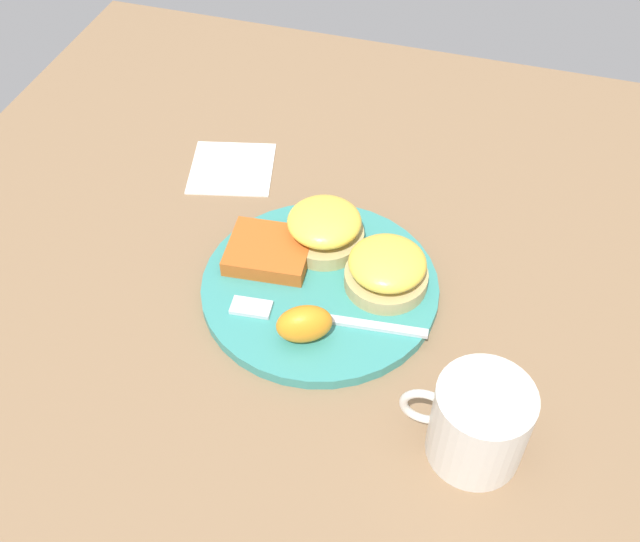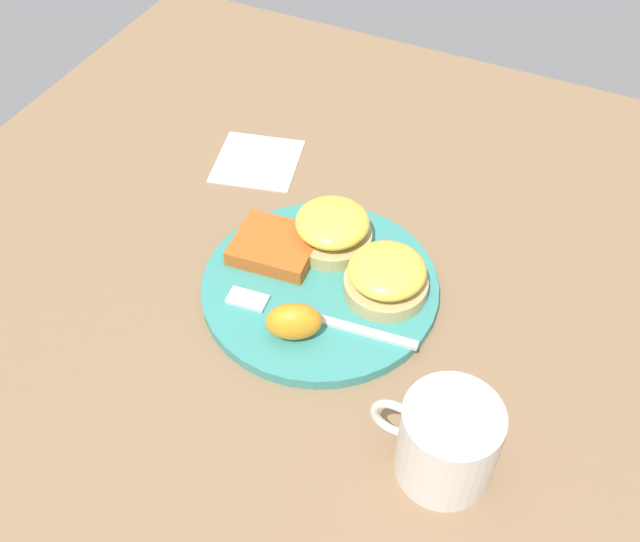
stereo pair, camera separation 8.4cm
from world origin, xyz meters
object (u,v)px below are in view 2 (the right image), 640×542
hashbrown_patty (275,246)px  sandwich_benedict_left (386,276)px  sandwich_benedict_right (332,229)px  orange_wedge (294,322)px  cup (447,442)px  fork (308,316)px

hashbrown_patty → sandwich_benedict_left: bearing=179.0°
sandwich_benedict_left → sandwich_benedict_right: size_ratio=1.00×
sandwich_benedict_right → hashbrown_patty: (0.06, 0.04, -0.01)m
orange_wedge → cup: size_ratio=0.49×
sandwich_benedict_left → hashbrown_patty: bearing=-1.0°
sandwich_benedict_left → orange_wedge: bearing=56.5°
orange_wedge → cup: bearing=159.1°
fork → cup: 0.22m
sandwich_benedict_left → hashbrown_patty: sandwich_benedict_left is taller
orange_wedge → cup: cup is taller
sandwich_benedict_right → cup: 0.30m
sandwich_benedict_right → hashbrown_patty: sandwich_benedict_right is taller
sandwich_benedict_left → sandwich_benedict_right: (0.09, -0.04, 0.00)m
orange_wedge → fork: size_ratio=0.27×
sandwich_benedict_left → orange_wedge: 0.12m
fork → hashbrown_patty: bearing=-43.4°
sandwich_benedict_right → fork: bearing=101.3°
orange_wedge → fork: 0.03m
hashbrown_patty → cup: cup is taller
sandwich_benedict_left → cup: size_ratio=0.78×
sandwich_benedict_left → orange_wedge: size_ratio=1.58×
sandwich_benedict_right → fork: size_ratio=0.43×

